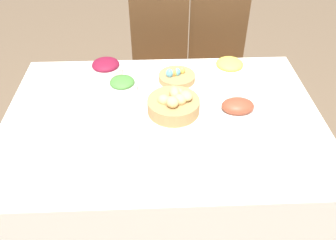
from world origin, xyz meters
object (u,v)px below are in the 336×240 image
Objects in this scene: pineapple_bowl at (229,68)px; butter_dish at (124,148)px; chair_far_right at (217,64)px; ham_platter at (238,107)px; bread_basket at (174,104)px; egg_basket at (177,76)px; drinking_cup at (237,138)px; green_salad_bowl at (122,85)px; spoon at (233,172)px; dinner_plate at (189,173)px; chair_far_center at (159,65)px; beet_salad_bowl at (106,68)px; fork at (152,174)px; knife at (225,172)px.

pineapple_bowl is 1.38× the size of butter_dish.
chair_far_right is 3.95× the size of ham_platter.
bread_basket reaches higher than egg_basket.
chair_far_right is 12.56× the size of drinking_cup.
ham_platter is at bearing 25.23° from butter_dish.
spoon is at bearing -51.49° from green_salad_bowl.
green_salad_bowl reaches higher than ham_platter.
drinking_cup is (0.05, 0.17, 0.04)m from spoon.
dinner_plate is 0.29m from drinking_cup.
chair_far_center is 3.95× the size of ham_platter.
egg_basket is 2.59× the size of drinking_cup.
fork is at bearing -72.00° from beet_salad_bowl.
green_salad_bowl is 0.92× the size of knife.
bread_basket reaches higher than green_salad_bowl.
knife is at bearing 0.57° from fork.
butter_dish is at bearing -77.91° from beet_salad_bowl.
chair_far_right reaches higher than drinking_cup.
beet_salad_bowl is at bearing 102.09° from butter_dish.
fork is (0.15, -0.62, -0.04)m from green_salad_bowl.
bread_basket is at bearing -111.27° from chair_far_right.
drinking_cup is at bearing 65.83° from knife.
egg_basket is (0.09, -0.58, 0.27)m from chair_far_center.
chair_far_right reaches higher than spoon.
butter_dish is (-0.27, 0.15, 0.01)m from dinner_plate.
bread_basket is 0.48m from spoon.
chair_far_right is at bearing 82.51° from knife.
fork is (-0.12, -0.42, -0.04)m from bread_basket.
ham_platter is at bearing 55.56° from dinner_plate.
beet_salad_bowl is 0.89m from drinking_cup.
bread_basket is 1.46× the size of pineapple_bowl.
chair_far_right is at bearing 82.68° from spoon.
beet_salad_bowl reaches higher than knife.
fork and knife have the same top height.
dinner_plate is at bearing -81.45° from chair_far_center.
chair_far_right is at bearing 59.37° from egg_basket.
chair_far_center is 1.32m from fork.
chair_far_right is 3.83× the size of bread_basket.
pineapple_bowl is 0.76m from knife.
chair_far_center reaches higher than green_salad_bowl.
bread_basket is at bearing 178.40° from ham_platter.
knife is at bearing -96.00° from chair_far_right.
chair_far_center is 12.56× the size of drinking_cup.
knife is at bearing -107.38° from ham_platter.
egg_basket is 0.71m from dinner_plate.
dinner_plate is at bearing -28.93° from butter_dish.
beet_salad_bowl is 0.83m from fork.
spoon is (-0.10, -0.41, -0.02)m from ham_platter.
ham_platter is 1.61× the size of green_salad_bowl.
chair_far_right is 5.84× the size of fork.
fork is at bearing -179.43° from knife.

